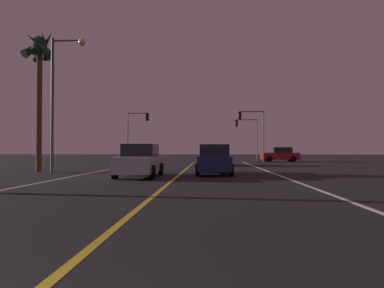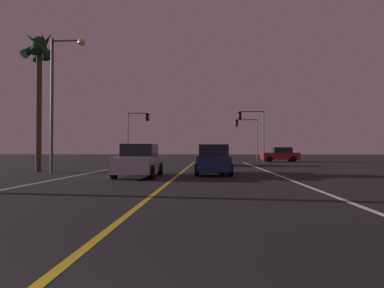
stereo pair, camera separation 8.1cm
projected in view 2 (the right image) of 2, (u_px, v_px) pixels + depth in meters
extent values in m
cube|color=silver|center=(285.00, 178.00, 16.61)|extent=(0.16, 43.02, 0.01)
cube|color=silver|center=(69.00, 177.00, 17.21)|extent=(0.16, 43.02, 0.01)
cube|color=gold|center=(175.00, 177.00, 16.91)|extent=(0.16, 43.02, 0.01)
cylinder|color=black|center=(199.00, 167.00, 20.52)|extent=(0.22, 0.68, 0.68)
cylinder|color=black|center=(228.00, 167.00, 20.43)|extent=(0.22, 0.68, 0.68)
cylinder|color=black|center=(197.00, 170.00, 17.83)|extent=(0.22, 0.68, 0.68)
cylinder|color=black|center=(231.00, 170.00, 17.73)|extent=(0.22, 0.68, 0.68)
cube|color=navy|center=(214.00, 163.00, 19.13)|extent=(1.80, 4.30, 0.80)
cube|color=black|center=(214.00, 150.00, 18.89)|extent=(1.60, 2.10, 0.64)
cube|color=red|center=(202.00, 162.00, 17.07)|extent=(0.24, 0.08, 0.16)
cube|color=red|center=(226.00, 162.00, 17.00)|extent=(0.24, 0.08, 0.16)
cylinder|color=black|center=(270.00, 159.00, 38.43)|extent=(0.68, 0.22, 0.68)
cylinder|color=black|center=(267.00, 159.00, 40.23)|extent=(0.68, 0.22, 0.68)
cylinder|color=black|center=(293.00, 159.00, 38.28)|extent=(0.68, 0.22, 0.68)
cylinder|color=black|center=(290.00, 159.00, 40.08)|extent=(0.68, 0.22, 0.68)
cube|color=maroon|center=(280.00, 156.00, 39.26)|extent=(4.30, 1.80, 0.80)
cube|color=black|center=(282.00, 150.00, 39.26)|extent=(2.10, 1.60, 0.64)
cube|color=red|center=(299.00, 155.00, 38.55)|extent=(0.08, 0.24, 0.16)
cube|color=red|center=(297.00, 155.00, 39.75)|extent=(0.08, 0.24, 0.16)
cylinder|color=black|center=(207.00, 161.00, 31.23)|extent=(0.22, 0.68, 0.68)
cylinder|color=black|center=(226.00, 161.00, 31.13)|extent=(0.22, 0.68, 0.68)
cylinder|color=black|center=(207.00, 162.00, 28.54)|extent=(0.22, 0.68, 0.68)
cylinder|color=black|center=(228.00, 162.00, 28.44)|extent=(0.22, 0.68, 0.68)
cube|color=black|center=(217.00, 158.00, 29.84)|extent=(1.80, 4.30, 0.80)
cube|color=black|center=(217.00, 150.00, 29.60)|extent=(1.60, 2.10, 0.64)
cube|color=red|center=(210.00, 157.00, 27.78)|extent=(0.24, 0.08, 0.16)
cube|color=red|center=(224.00, 157.00, 27.71)|extent=(0.24, 0.08, 0.16)
cylinder|color=black|center=(152.00, 172.00, 15.80)|extent=(0.22, 0.68, 0.68)
cylinder|color=black|center=(114.00, 172.00, 15.89)|extent=(0.22, 0.68, 0.68)
cylinder|color=black|center=(160.00, 169.00, 18.49)|extent=(0.22, 0.68, 0.68)
cylinder|color=black|center=(128.00, 169.00, 18.59)|extent=(0.22, 0.68, 0.68)
cube|color=#B7BABF|center=(139.00, 164.00, 17.20)|extent=(1.80, 4.30, 0.80)
cube|color=black|center=(140.00, 150.00, 17.46)|extent=(1.60, 2.10, 0.64)
cube|color=red|center=(157.00, 161.00, 19.26)|extent=(0.24, 0.08, 0.16)
cube|color=red|center=(136.00, 161.00, 19.33)|extent=(0.24, 0.08, 0.16)
cylinder|color=#4C4C51|center=(264.00, 136.00, 38.50)|extent=(0.14, 0.14, 5.89)
cylinder|color=#4C4C51|center=(252.00, 111.00, 38.63)|extent=(2.68, 0.10, 0.10)
cube|color=black|center=(240.00, 115.00, 38.69)|extent=(0.28, 0.36, 0.90)
sphere|color=#3A0605|center=(239.00, 113.00, 38.70)|extent=(0.20, 0.20, 0.20)
sphere|color=orange|center=(239.00, 115.00, 38.70)|extent=(0.20, 0.20, 0.20)
sphere|color=#063816|center=(239.00, 118.00, 38.69)|extent=(0.20, 0.20, 0.20)
cylinder|color=#4C4C51|center=(128.00, 137.00, 39.37)|extent=(0.14, 0.14, 5.76)
cylinder|color=#4C4C51|center=(138.00, 113.00, 39.35)|extent=(2.32, 0.10, 0.10)
cube|color=black|center=(147.00, 117.00, 39.28)|extent=(0.28, 0.36, 0.90)
sphere|color=#3A0605|center=(149.00, 114.00, 39.28)|extent=(0.20, 0.20, 0.20)
sphere|color=orange|center=(149.00, 117.00, 39.27)|extent=(0.20, 0.20, 0.20)
sphere|color=#063816|center=(149.00, 120.00, 39.27)|extent=(0.20, 0.20, 0.20)
cylinder|color=#4C4C51|center=(257.00, 140.00, 43.99)|extent=(0.14, 0.14, 5.43)
cylinder|color=#4C4C51|center=(247.00, 120.00, 44.11)|extent=(2.63, 0.10, 0.10)
cube|color=black|center=(237.00, 123.00, 44.17)|extent=(0.28, 0.36, 0.90)
sphere|color=#3A0605|center=(236.00, 121.00, 44.18)|extent=(0.20, 0.20, 0.20)
sphere|color=orange|center=(236.00, 123.00, 44.18)|extent=(0.20, 0.20, 0.20)
sphere|color=#063816|center=(236.00, 125.00, 44.17)|extent=(0.20, 0.20, 0.20)
cylinder|color=#4C4C51|center=(52.00, 106.00, 19.93)|extent=(0.18, 0.18, 8.08)
cylinder|color=#4C4C51|center=(67.00, 41.00, 19.95)|extent=(1.78, 0.10, 0.10)
sphere|color=#F9D88C|center=(81.00, 42.00, 19.90)|extent=(0.44, 0.44, 0.44)
cylinder|color=#473826|center=(39.00, 109.00, 21.36)|extent=(0.36, 0.36, 8.00)
sphere|color=#19381E|center=(39.00, 43.00, 21.44)|extent=(0.90, 0.90, 0.90)
cone|color=#19381E|center=(44.00, 46.00, 21.48)|extent=(0.86, 1.63, 1.79)
cone|color=#19381E|center=(44.00, 47.00, 21.68)|extent=(2.15, 1.64, 1.94)
cone|color=#19381E|center=(36.00, 46.00, 21.58)|extent=(1.42, 2.15, 1.91)
cone|color=#19381E|center=(34.00, 45.00, 21.28)|extent=(1.35, 1.63, 1.56)
cone|color=#19381E|center=(37.00, 44.00, 21.13)|extent=(1.85, 0.77, 1.70)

